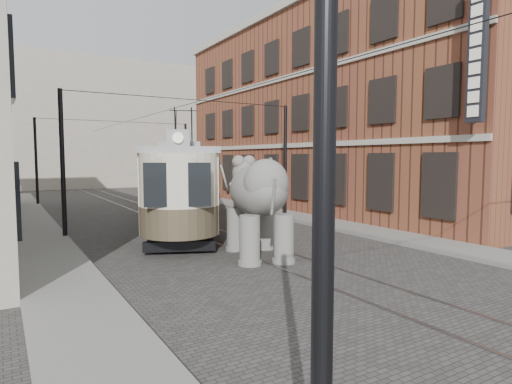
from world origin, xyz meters
TOP-DOWN VIEW (x-y plane):
  - ground at (0.00, 0.00)m, footprint 120.00×120.00m
  - tram_rails at (0.00, 0.00)m, footprint 1.54×80.00m
  - sidewalk_right at (6.00, 0.00)m, footprint 2.00×60.00m
  - sidewalk_left at (-6.50, 0.00)m, footprint 2.00×60.00m
  - brick_building at (11.00, 9.00)m, footprint 8.00×26.00m
  - distant_block at (0.00, 40.00)m, footprint 28.00×10.00m
  - catenary at (-0.20, 5.00)m, footprint 11.00×30.20m
  - tram at (0.11, 7.45)m, footprint 8.29×14.25m
  - elephant at (-0.45, -0.54)m, footprint 4.55×6.22m

SIDE VIEW (x-z plane):
  - ground at x=0.00m, z-range 0.00..0.00m
  - tram_rails at x=0.00m, z-range 0.00..0.02m
  - sidewalk_right at x=6.00m, z-range 0.00..0.15m
  - sidewalk_left at x=-6.50m, z-range 0.00..0.15m
  - elephant at x=-0.45m, z-range 0.00..3.41m
  - tram at x=0.11m, z-range 0.00..5.65m
  - catenary at x=-0.20m, z-range 0.00..6.00m
  - brick_building at x=11.00m, z-range 0.00..12.00m
  - distant_block at x=0.00m, z-range 0.00..14.00m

